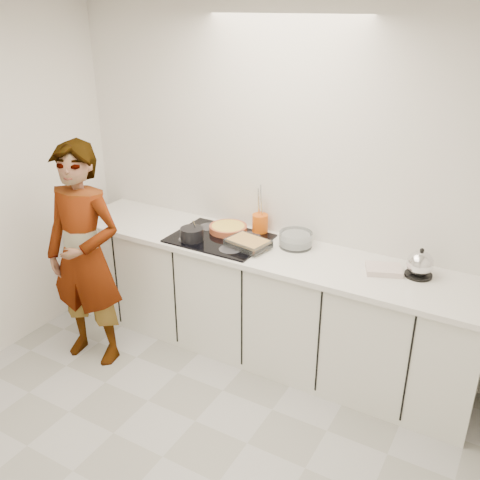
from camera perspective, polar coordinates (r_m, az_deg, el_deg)
The scene contains 13 objects.
floor at distance 3.59m, azimuth -8.25°, elevation -21.91°, with size 3.60×3.20×0.00m, color #B0B0B0.
wall_back at distance 4.07m, azimuth 4.48°, elevation 5.82°, with size 3.60×0.00×2.60m, color silver.
base_cabinets at distance 4.17m, azimuth 2.18°, elevation -6.76°, with size 3.20×0.58×0.87m, color white.
countertop at distance 3.95m, azimuth 2.29°, elevation -1.09°, with size 3.24×0.64×0.04m, color white.
hob at distance 4.08m, azimuth -2.19°, elevation 0.19°, with size 0.72×0.54×0.01m, color black.
tart_dish at distance 4.18m, azimuth -1.27°, elevation 1.28°, with size 0.38×0.38×0.05m.
saucepan at distance 4.03m, azimuth -5.16°, elevation 0.64°, with size 0.21×0.21×0.17m.
baking_dish at distance 3.91m, azimuth 0.87°, elevation -0.31°, with size 0.33×0.27×0.06m.
mixing_bowl at distance 3.96m, azimuth 5.96°, elevation 0.00°, with size 0.32×0.32×0.11m.
tea_towel at distance 3.71m, azimuth 15.09°, elevation -3.06°, with size 0.23×0.17×0.04m, color white.
kettle at distance 3.69m, azimuth 18.64°, elevation -2.50°, with size 0.20×0.20×0.20m.
utensil_crock at distance 4.17m, azimuth 2.16°, elevation 1.72°, with size 0.12×0.12×0.15m, color #DF580D.
cook at distance 4.09m, azimuth -16.24°, elevation -1.71°, with size 0.63×0.41×1.72m, color white.
Camera 1 is at (1.64, -1.90, 2.56)m, focal length 40.00 mm.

